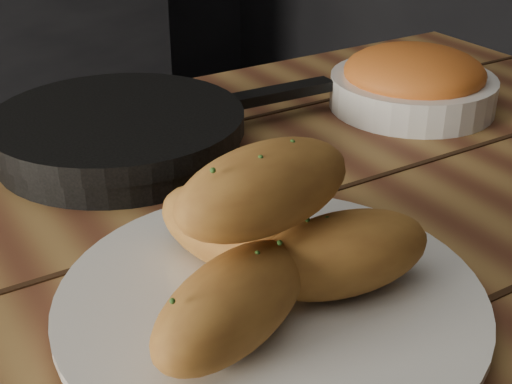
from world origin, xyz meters
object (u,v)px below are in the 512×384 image
Objects in this scene: skillet at (121,132)px; bread_rolls at (268,244)px; plate at (271,303)px; bowl at (413,82)px.

bread_rolls is at bearing -94.04° from skillet.
plate is at bearing -93.21° from skillet.
bread_rolls is (-0.00, -0.00, 0.05)m from plate.
bread_rolls is at bearing -145.53° from bowl.
skillet is (0.02, 0.32, -0.04)m from bread_rolls.
bowl is (0.37, 0.25, 0.02)m from plate.
skillet is at bearing 85.96° from bread_rolls.
plate is at bearing 30.96° from bread_rolls.
bowl is (0.35, -0.06, 0.01)m from skillet.
plate is 0.77× the size of skillet.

